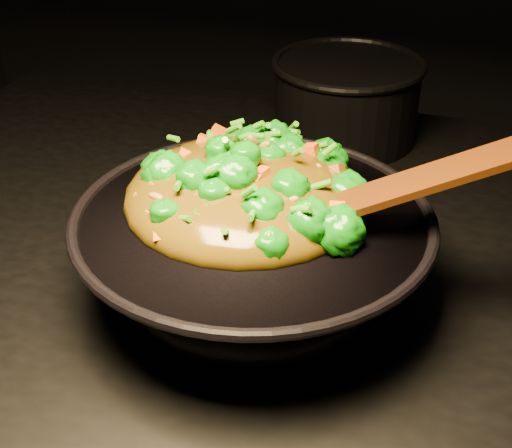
% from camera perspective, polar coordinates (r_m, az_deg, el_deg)
% --- Properties ---
extents(wok, '(0.49, 0.49, 0.10)m').
position_cam_1_polar(wok, '(0.77, -0.23, -2.69)').
color(wok, black).
rests_on(wok, stovetop).
extents(stir_fry, '(0.33, 0.33, 0.09)m').
position_cam_1_polar(stir_fry, '(0.74, -0.88, 4.88)').
color(stir_fry, '#107A08').
rests_on(stir_fry, wok).
extents(spatula, '(0.28, 0.12, 0.12)m').
position_cam_1_polar(spatula, '(0.70, 11.32, 2.83)').
color(spatula, '#311404').
rests_on(spatula, wok).
extents(back_pot, '(0.28, 0.28, 0.13)m').
position_cam_1_polar(back_pot, '(1.13, 7.22, 9.86)').
color(back_pot, black).
rests_on(back_pot, stovetop).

